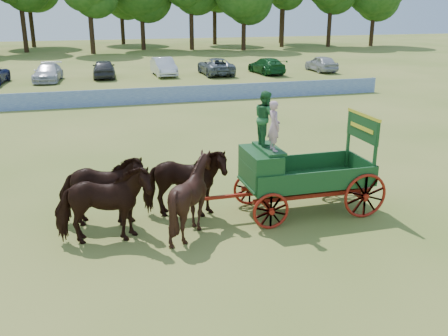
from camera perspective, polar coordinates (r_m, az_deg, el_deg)
The scene contains 8 objects.
ground at distance 17.44m, azimuth 14.26°, elevation -3.01°, with size 160.00×160.00×0.00m, color #988E44.
horse_lead_left at distance 13.61m, azimuth -13.64°, elevation -4.17°, with size 1.17×2.57×2.17m, color black.
horse_lead_right at distance 14.64m, azimuth -13.84°, elevation -2.58°, with size 1.17×2.57×2.17m, color black.
horse_wheel_left at distance 13.86m, azimuth -3.69°, elevation -3.25°, with size 1.76×1.98×2.18m, color black.
horse_wheel_right at distance 14.87m, azimuth -4.58°, elevation -1.75°, with size 1.17×2.57×2.17m, color black.
farm_dray at distance 15.04m, azimuth 6.87°, elevation 0.65°, with size 6.00×2.00×3.76m.
sponsor_banner at distance 33.31m, azimuth -2.68°, elevation 8.53°, with size 26.00×0.08×1.05m, color #1D409E.
parked_cars at distance 44.62m, azimuth -12.57°, elevation 10.91°, with size 41.42×6.39×1.59m.
Camera 1 is at (-8.38, -13.99, 6.17)m, focal length 40.00 mm.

